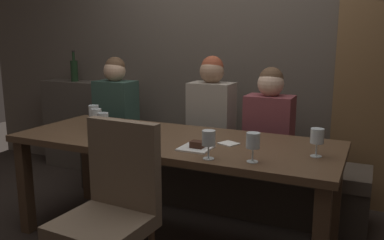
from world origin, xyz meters
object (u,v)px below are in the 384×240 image
Objects in this scene: diner_far_end at (269,118)px; banquette_bench at (211,178)px; chair_near_side at (112,203)px; wine_glass_end_right at (96,116)px; wine_glass_center_back at (94,111)px; wine_glass_near_right at (209,139)px; wine_glass_far_left at (103,120)px; diner_bearded at (211,108)px; dessert_plate at (196,147)px; diner_redhead at (116,102)px; wine_glass_far_right at (253,142)px; dining_table at (173,151)px; wine_bottle_dark_red at (74,70)px; wine_glass_center_front at (317,137)px.

banquette_bench is at bearing 177.37° from diner_far_end.
chair_near_side is 5.98× the size of wine_glass_end_right.
banquette_bench is 1.14m from wine_glass_center_back.
wine_glass_far_left is at bearing 167.99° from wine_glass_near_right.
diner_bearded is 1.10× the size of diner_far_end.
dessert_plate is (0.97, -0.25, -0.10)m from wine_glass_center_back.
wine_glass_center_back reaches higher than dessert_plate.
wine_glass_far_right is (1.60, -0.97, 0.03)m from diner_redhead.
dining_table is at bearing -90.00° from banquette_bench.
wine_glass_near_right is 1.05m from wine_glass_end_right.
wine_bottle_dark_red is 2.69m from wine_glass_far_right.
wine_glass_far_left is at bearing -59.45° from diner_redhead.
diner_far_end reaches higher than banquette_bench.
wine_glass_far_right is at bearing -56.73° from diner_bearded.
diner_redhead is at bearing 111.06° from wine_glass_center_back.
wine_glass_end_right is at bearing -128.87° from diner_bearded.
dining_table is at bearing 3.57° from wine_glass_end_right.
wine_glass_end_right is (-0.61, -0.04, 0.20)m from dining_table.
wine_glass_end_right is at bearing -129.40° from banquette_bench.
dessert_plate reaches higher than dining_table.
wine_glass_end_right is at bearing -179.68° from wine_glass_center_front.
wine_glass_near_right is at bearing -95.00° from diner_far_end.
wine_glass_far_left is (-1.40, -0.12, 0.00)m from wine_glass_center_front.
wine_glass_far_right is (0.64, -0.28, 0.20)m from dining_table.
wine_bottle_dark_red is at bearing 136.64° from wine_glass_center_back.
wine_glass_far_left is (-0.46, -0.85, 0.63)m from banquette_bench.
chair_near_side is at bearing -50.17° from wine_glass_far_left.
wine_glass_far_right is 1.00× the size of wine_glass_far_left.
diner_far_end is at bearing -8.68° from wine_bottle_dark_red.
wine_bottle_dark_red is 1.99× the size of wine_glass_center_back.
diner_bearded is at bearing 61.95° from wine_glass_far_left.
wine_glass_near_right is at bearing -36.96° from diner_redhead.
wine_glass_far_right is 0.41m from dessert_plate.
wine_glass_end_right is 0.86× the size of dessert_plate.
diner_far_end is 4.52× the size of wine_glass_far_left.
wine_glass_far_right is at bearing -6.86° from wine_glass_far_left.
wine_glass_near_right is at bearing -68.55° from diner_bearded.
diner_redhead is 0.95m from diner_bearded.
wine_bottle_dark_red reaches higher than chair_near_side.
banquette_bench is 15.24× the size of wine_glass_end_right.
diner_bearded is 1.11m from wine_glass_near_right.
diner_redhead reaches higher than dining_table.
dining_table is 0.82m from banquette_bench.
diner_redhead is 2.42× the size of wine_bottle_dark_red.
wine_glass_far_right is at bearing -28.83° from wine_bottle_dark_red.
diner_redhead is at bearing 144.26° from dining_table.
wine_glass_far_left is at bearing -41.10° from wine_glass_center_back.
dessert_plate is at bearing -105.39° from diner_far_end.
dessert_plate reaches higher than banquette_bench.
chair_near_side is at bearing -134.73° from wine_glass_near_right.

